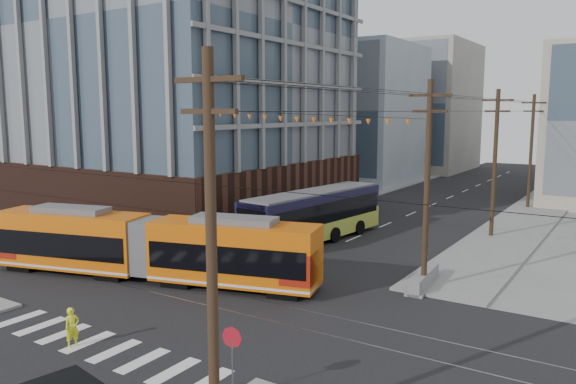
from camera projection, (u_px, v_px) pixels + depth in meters
name	position (u px, v px, depth m)	size (l,w,h in m)	color
ground	(156.00, 323.00, 25.09)	(160.00, 160.00, 0.00)	slate
office_building	(163.00, 60.00, 53.96)	(30.00, 25.00, 28.60)	#381E16
bg_bldg_nw_near	(346.00, 114.00, 76.20)	(18.00, 16.00, 18.00)	#8C99A5
bg_bldg_nw_far	(418.00, 107.00, 91.11)	(16.00, 18.00, 20.00)	gray
utility_pole_near	(212.00, 261.00, 14.76)	(0.30, 0.30, 11.00)	black
utility_pole_far	(554.00, 144.00, 66.40)	(0.30, 0.30, 11.00)	black
streetcar	(149.00, 247.00, 31.40)	(19.42, 2.73, 3.74)	#D25C09
city_bus	(314.00, 215.00, 40.70)	(2.91, 13.43, 3.81)	black
parked_car_silver	(221.00, 244.00, 37.09)	(1.46, 4.20, 1.38)	gray
parked_car_white	(278.00, 226.00, 42.73)	(2.04, 5.02, 1.46)	#BEBEBE
parked_car_grey	(328.00, 210.00, 49.79)	(2.35, 5.10, 1.42)	slate
pedestrian	(72.00, 327.00, 22.48)	(0.59, 0.39, 1.63)	#F3FF26
stop_sign	(232.00, 366.00, 18.24)	(0.72, 0.72, 2.36)	#A31522
jersey_barrier	(424.00, 279.00, 30.25)	(0.94, 4.19, 0.84)	slate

